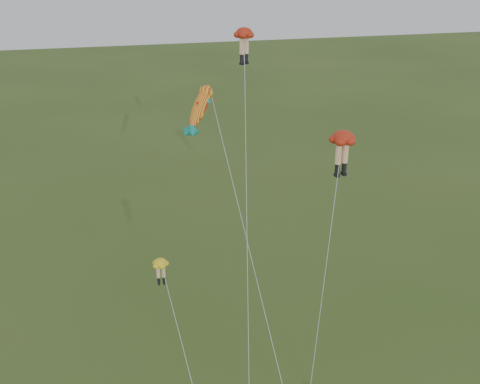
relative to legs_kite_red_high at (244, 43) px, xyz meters
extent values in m
ellipsoid|color=#B72712|center=(0.07, 0.25, 0.58)|extent=(1.81, 1.81, 0.67)
cylinder|color=#FBC794|center=(-0.11, 0.16, -0.22)|extent=(0.30, 0.30, 1.03)
cylinder|color=black|center=(-0.11, 0.16, -0.99)|extent=(0.23, 0.23, 0.51)
cube|color=black|center=(-0.11, 0.16, -1.32)|extent=(0.29, 0.34, 0.15)
cylinder|color=#FBC794|center=(0.25, 0.35, -0.22)|extent=(0.30, 0.30, 1.03)
cylinder|color=black|center=(0.25, 0.35, -0.99)|extent=(0.23, 0.23, 0.51)
cube|color=black|center=(0.25, 0.35, -1.32)|extent=(0.29, 0.34, 0.15)
cylinder|color=silver|center=(-1.55, -5.80, -8.97)|extent=(3.27, 12.14, 19.77)
ellipsoid|color=#B72712|center=(3.81, -6.84, -4.45)|extent=(1.90, 1.90, 0.80)
cylinder|color=#FBC794|center=(3.57, -6.89, -5.39)|extent=(0.36, 0.36, 1.23)
cylinder|color=black|center=(3.57, -6.89, -6.31)|extent=(0.28, 0.28, 0.61)
cube|color=black|center=(3.57, -6.89, -6.71)|extent=(0.27, 0.39, 0.18)
cylinder|color=#FBC794|center=(4.05, -6.79, -5.39)|extent=(0.36, 0.36, 1.23)
cylinder|color=black|center=(4.05, -6.79, -6.31)|extent=(0.28, 0.28, 0.61)
cube|color=black|center=(4.05, -6.79, -6.71)|extent=(0.27, 0.39, 0.18)
cylinder|color=silver|center=(2.45, -8.61, -11.45)|extent=(2.76, 3.59, 14.80)
ellipsoid|color=yellow|center=(-6.80, -5.76, -11.48)|extent=(1.07, 1.07, 0.50)
cylinder|color=#FBC794|center=(-6.95, -5.75, -12.07)|extent=(0.22, 0.22, 0.77)
cylinder|color=black|center=(-6.95, -5.75, -12.65)|extent=(0.17, 0.17, 0.38)
cube|color=black|center=(-6.95, -5.75, -12.90)|extent=(0.14, 0.23, 0.11)
cylinder|color=#FBC794|center=(-6.65, -5.77, -12.07)|extent=(0.22, 0.22, 0.77)
cylinder|color=black|center=(-6.65, -5.77, -12.65)|extent=(0.17, 0.17, 0.38)
cube|color=black|center=(-6.65, -5.77, -12.90)|extent=(0.14, 0.23, 0.11)
cylinder|color=silver|center=(-6.24, -8.45, -15.04)|extent=(1.15, 5.40, 7.62)
ellipsoid|color=yellow|center=(-3.48, -2.69, -3.13)|extent=(2.58, 3.06, 2.64)
sphere|color=yellow|center=(-3.48, -2.69, -3.13)|extent=(1.47, 1.55, 1.26)
cone|color=#158A79|center=(-3.48, -2.69, -3.13)|extent=(1.25, 1.35, 1.22)
cone|color=#158A79|center=(-3.48, -2.69, -3.13)|extent=(1.25, 1.35, 1.22)
cone|color=#158A79|center=(-3.48, -2.69, -3.13)|extent=(0.71, 0.76, 0.68)
cone|color=#158A79|center=(-3.48, -2.69, -3.13)|extent=(0.71, 0.76, 0.68)
cone|color=red|center=(-3.48, -2.69, -3.13)|extent=(0.74, 0.79, 0.66)
cylinder|color=silver|center=(-2.09, -7.00, -10.99)|extent=(2.82, 8.65, 15.73)
camera|label=1|loc=(-9.85, -32.97, 4.62)|focal=40.00mm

